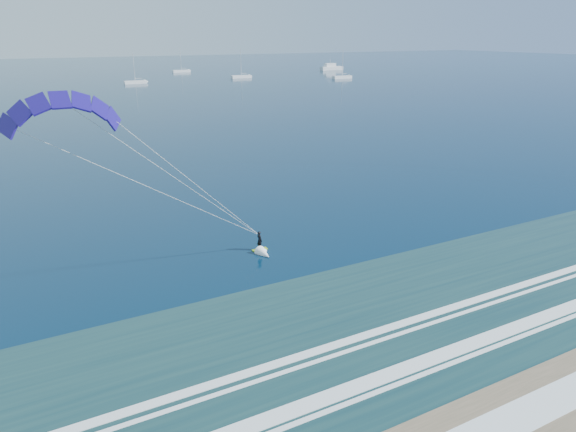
% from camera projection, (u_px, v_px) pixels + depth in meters
% --- Properties ---
extents(ground, '(900.00, 900.00, 0.00)m').
position_uv_depth(ground, '(531.00, 403.00, 27.59)').
color(ground, '#072841').
rests_on(ground, ground).
extents(kitesurfer_rig, '(21.33, 6.39, 16.43)m').
position_uv_depth(kitesurfer_rig, '(175.00, 178.00, 38.88)').
color(kitesurfer_rig, '#A9DD1A').
rests_on(kitesurfer_rig, ground).
extents(motor_yacht, '(12.77, 3.41, 5.58)m').
position_uv_depth(motor_yacht, '(331.00, 67.00, 274.48)').
color(motor_yacht, white).
rests_on(motor_yacht, ground).
extents(sailboat_3, '(8.56, 2.40, 11.90)m').
position_uv_depth(sailboat_3, '(135.00, 82.00, 200.68)').
color(sailboat_3, white).
rests_on(sailboat_3, ground).
extents(sailboat_4, '(8.81, 2.40, 11.97)m').
position_uv_depth(sailboat_4, '(181.00, 71.00, 258.81)').
color(sailboat_4, white).
rests_on(sailboat_4, ground).
extents(sailboat_5, '(9.10, 2.40, 12.37)m').
position_uv_depth(sailboat_5, '(241.00, 76.00, 226.04)').
color(sailboat_5, white).
rests_on(sailboat_5, ground).
extents(sailboat_6, '(8.89, 2.40, 12.03)m').
position_uv_depth(sailboat_6, '(342.00, 77.00, 223.44)').
color(sailboat_6, white).
rests_on(sailboat_6, ground).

